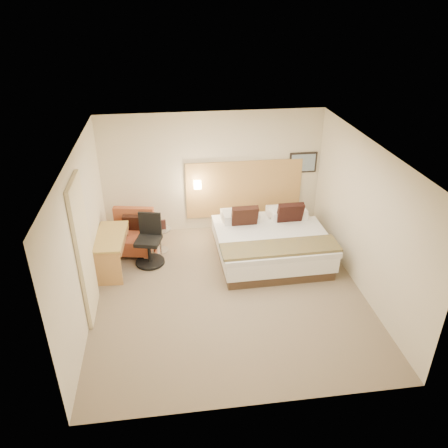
{
  "coord_description": "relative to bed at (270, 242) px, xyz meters",
  "views": [
    {
      "loc": [
        -0.95,
        -6.39,
        4.86
      ],
      "look_at": [
        -0.01,
        0.59,
        1.1
      ],
      "focal_mm": 35.0,
      "sensor_mm": 36.0,
      "label": 1
    }
  ],
  "objects": [
    {
      "name": "side_table",
      "position": [
        -2.22,
        0.53,
        -0.05
      ],
      "size": [
        0.53,
        0.53,
        0.53
      ],
      "color": "silver",
      "rests_on": "floor"
    },
    {
      "name": "desk_chair",
      "position": [
        -2.43,
        0.11,
        0.08
      ],
      "size": [
        0.71,
        0.71,
        1.03
      ],
      "color": "black",
      "rests_on": "floor"
    },
    {
      "name": "bed",
      "position": [
        0.0,
        0.0,
        0.0
      ],
      "size": [
        2.24,
        2.17,
        1.07
      ],
      "color": "#433021",
      "rests_on": "floor"
    },
    {
      "name": "art_frame",
      "position": [
        1.01,
        1.39,
        1.15
      ],
      "size": [
        0.62,
        0.03,
        0.47
      ],
      "primitive_type": "cube",
      "color": "black",
      "rests_on": "wall_back"
    },
    {
      "name": "wall_back",
      "position": [
        -1.01,
        1.42,
        1.0
      ],
      "size": [
        4.8,
        0.02,
        2.7
      ],
      "primitive_type": "cube",
      "color": "beige",
      "rests_on": "floor"
    },
    {
      "name": "lamp_arm",
      "position": [
        -1.36,
        1.33,
        0.8
      ],
      "size": [
        0.02,
        0.12,
        0.02
      ],
      "primitive_type": "cylinder",
      "rotation": [
        1.57,
        0.0,
        0.0
      ],
      "color": "silver",
      "rests_on": "wall_back"
    },
    {
      "name": "wall_front",
      "position": [
        -1.01,
        -3.6,
        1.0
      ],
      "size": [
        4.8,
        0.02,
        2.7
      ],
      "primitive_type": "cube",
      "color": "beige",
      "rests_on": "floor"
    },
    {
      "name": "lamp_shade",
      "position": [
        -1.36,
        1.27,
        0.8
      ],
      "size": [
        0.15,
        0.15,
        0.15
      ],
      "primitive_type": "cube",
      "color": "#FCEAC4",
      "rests_on": "wall_back"
    },
    {
      "name": "wall_left",
      "position": [
        -3.42,
        -1.09,
        1.0
      ],
      "size": [
        0.02,
        5.0,
        2.7
      ],
      "primitive_type": "cube",
      "color": "beige",
      "rests_on": "floor"
    },
    {
      "name": "desk",
      "position": [
        -3.12,
        -0.03,
        0.24
      ],
      "size": [
        0.63,
        1.23,
        0.75
      ],
      "color": "tan",
      "rests_on": "floor"
    },
    {
      "name": "curtain",
      "position": [
        -3.37,
        -1.34,
        0.87
      ],
      "size": [
        0.06,
        0.9,
        2.42
      ],
      "primitive_type": "cube",
      "color": "beige",
      "rests_on": "wall_left"
    },
    {
      "name": "ceiling",
      "position": [
        -1.01,
        -1.09,
        2.36
      ],
      "size": [
        4.8,
        5.0,
        0.02
      ],
      "primitive_type": "cube",
      "color": "white",
      "rests_on": "floor"
    },
    {
      "name": "wall_right",
      "position": [
        1.4,
        -1.09,
        1.0
      ],
      "size": [
        0.02,
        5.0,
        2.7
      ],
      "primitive_type": "cube",
      "color": "beige",
      "rests_on": "floor"
    },
    {
      "name": "bottle_b",
      "position": [
        -2.23,
        0.56,
        0.27
      ],
      "size": [
        0.06,
        0.06,
        0.19
      ],
      "primitive_type": "cylinder",
      "rotation": [
        0.0,
        0.0,
        0.13
      ],
      "color": "#8BB0D7",
      "rests_on": "side_table"
    },
    {
      "name": "art_canvas",
      "position": [
        1.01,
        1.37,
        1.15
      ],
      "size": [
        0.54,
        0.01,
        0.39
      ],
      "primitive_type": "cube",
      "color": "gray",
      "rests_on": "wall_back"
    },
    {
      "name": "bottle_a",
      "position": [
        -2.31,
        0.54,
        0.27
      ],
      "size": [
        0.06,
        0.06,
        0.19
      ],
      "primitive_type": "cylinder",
      "rotation": [
        0.0,
        0.0,
        0.13
      ],
      "color": "#7FABC5",
      "rests_on": "side_table"
    },
    {
      "name": "floor",
      "position": [
        -1.01,
        -1.09,
        -0.36
      ],
      "size": [
        4.8,
        5.0,
        0.02
      ],
      "primitive_type": "cube",
      "color": "#796851",
      "rests_on": "ground"
    },
    {
      "name": "headboard_panel",
      "position": [
        -0.31,
        1.38,
        0.6
      ],
      "size": [
        2.6,
        0.04,
        1.3
      ],
      "primitive_type": "cube",
      "color": "#BE8A4A",
      "rests_on": "wall_back"
    },
    {
      "name": "menu_folder",
      "position": [
        -2.15,
        0.5,
        0.28
      ],
      "size": [
        0.13,
        0.06,
        0.21
      ],
      "primitive_type": "cube",
      "rotation": [
        0.0,
        0.0,
        0.13
      ],
      "color": "#3D1D19",
      "rests_on": "side_table"
    },
    {
      "name": "lounge_chair",
      "position": [
        -2.78,
        0.61,
        0.01
      ],
      "size": [
        0.97,
        0.88,
        0.89
      ],
      "color": "#AD7F52",
      "rests_on": "floor"
    }
  ]
}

